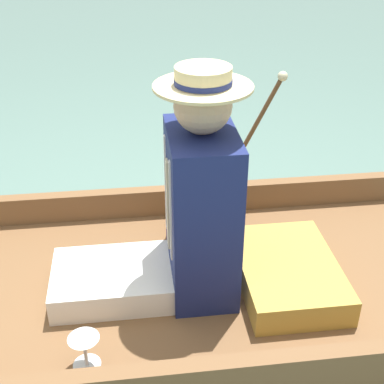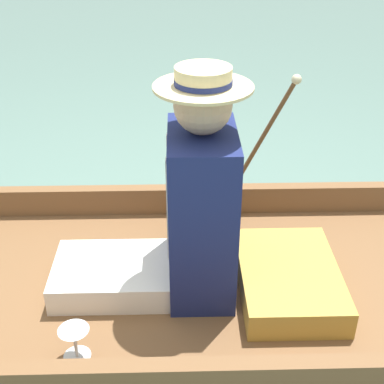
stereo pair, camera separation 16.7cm
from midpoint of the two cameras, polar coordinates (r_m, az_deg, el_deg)
The scene contains 7 objects.
ground_plane at distance 2.27m, azimuth -0.60°, elevation -11.88°, with size 16.00×16.00×0.00m, color slate.
punt_boat at distance 2.22m, azimuth -0.61°, elevation -10.54°, with size 1.15×2.43×0.25m.
seat_cushion at distance 2.17m, azimuth 12.46°, elevation -9.12°, with size 0.54×0.38×0.11m.
seated_person at distance 1.98m, azimuth 1.52°, elevation -2.38°, with size 0.37×0.75×0.89m.
teddy_bear at distance 2.35m, azimuth 2.38°, elevation -0.44°, with size 0.32×0.18×0.45m.
wine_glass at distance 1.87m, azimuth -9.86°, elevation -15.12°, with size 0.10×0.10×0.13m.
walking_cane at distance 2.42m, azimuth 9.46°, elevation 5.63°, with size 0.04×0.36×0.71m.
Camera 2 is at (-1.69, -0.06, 1.52)m, focal length 50.00 mm.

